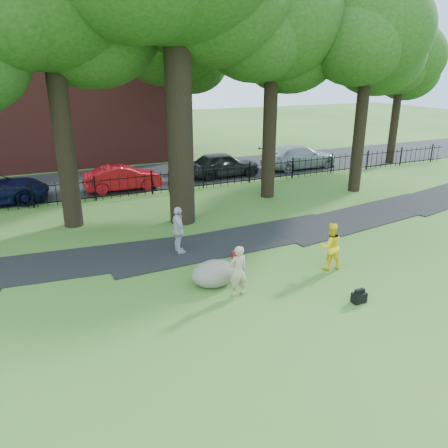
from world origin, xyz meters
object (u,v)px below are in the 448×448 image
woman (238,271)px  man (330,246)px  boulder (214,272)px  red_sedan (123,178)px

woman → man: man is taller
man → boulder: (-4.04, 0.57, -0.40)m
man → woman: bearing=18.3°
man → red_sedan: (-4.17, 13.19, -0.12)m
boulder → red_sedan: 12.63m
man → red_sedan: man is taller
woman → red_sedan: (-0.51, 13.57, -0.10)m
boulder → red_sedan: (-0.13, 12.62, 0.28)m
red_sedan → woman: bearing=-177.5°
woman → boulder: size_ratio=1.10×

